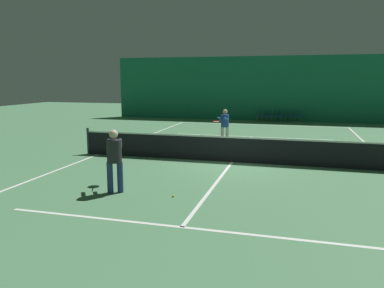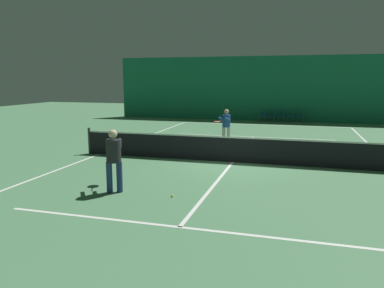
% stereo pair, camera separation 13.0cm
% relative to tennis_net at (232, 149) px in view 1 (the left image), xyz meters
% --- Properties ---
extents(ground_plane, '(60.00, 60.00, 0.00)m').
position_rel_tennis_net_xyz_m(ground_plane, '(0.00, 0.00, -0.51)').
color(ground_plane, '#4C7F56').
extents(backdrop_curtain, '(23.00, 0.12, 4.69)m').
position_rel_tennis_net_xyz_m(backdrop_curtain, '(0.00, 14.56, 1.83)').
color(backdrop_curtain, '#196B4C').
rests_on(backdrop_curtain, ground).
extents(court_line_baseline_far, '(11.00, 0.10, 0.00)m').
position_rel_tennis_net_xyz_m(court_line_baseline_far, '(0.00, 11.90, -0.51)').
color(court_line_baseline_far, white).
rests_on(court_line_baseline_far, ground).
extents(court_line_service_far, '(8.25, 0.10, 0.00)m').
position_rel_tennis_net_xyz_m(court_line_service_far, '(0.00, 6.40, -0.51)').
color(court_line_service_far, white).
rests_on(court_line_service_far, ground).
extents(court_line_service_near, '(8.25, 0.10, 0.00)m').
position_rel_tennis_net_xyz_m(court_line_service_near, '(0.00, -6.40, -0.51)').
color(court_line_service_near, white).
rests_on(court_line_service_near, ground).
extents(court_line_sideline_left, '(0.10, 23.80, 0.00)m').
position_rel_tennis_net_xyz_m(court_line_sideline_left, '(-5.50, 0.00, -0.51)').
color(court_line_sideline_left, white).
rests_on(court_line_sideline_left, ground).
extents(court_line_centre, '(0.10, 12.80, 0.00)m').
position_rel_tennis_net_xyz_m(court_line_centre, '(0.00, 0.00, -0.51)').
color(court_line_centre, white).
rests_on(court_line_centre, ground).
extents(tennis_net, '(12.00, 0.10, 1.07)m').
position_rel_tennis_net_xyz_m(tennis_net, '(0.00, 0.00, 0.00)').
color(tennis_net, black).
rests_on(tennis_net, ground).
extents(player_near, '(0.91, 1.39, 1.71)m').
position_rel_tennis_net_xyz_m(player_near, '(-2.45, -4.53, 0.49)').
color(player_near, navy).
rests_on(player_near, ground).
extents(player_far, '(0.65, 1.38, 1.64)m').
position_rel_tennis_net_xyz_m(player_far, '(-1.01, 3.84, 0.44)').
color(player_far, beige).
rests_on(player_far, ground).
extents(courtside_chair_0, '(0.44, 0.44, 0.84)m').
position_rel_tennis_net_xyz_m(courtside_chair_0, '(-0.21, 14.01, -0.03)').
color(courtside_chair_0, brown).
rests_on(courtside_chair_0, ground).
extents(courtside_chair_1, '(0.44, 0.44, 0.84)m').
position_rel_tennis_net_xyz_m(courtside_chair_1, '(0.46, 14.01, -0.03)').
color(courtside_chair_1, brown).
rests_on(courtside_chair_1, ground).
extents(courtside_chair_2, '(0.44, 0.44, 0.84)m').
position_rel_tennis_net_xyz_m(courtside_chair_2, '(1.13, 14.01, -0.03)').
color(courtside_chair_2, brown).
rests_on(courtside_chair_2, ground).
extents(courtside_chair_3, '(0.44, 0.44, 0.84)m').
position_rel_tennis_net_xyz_m(courtside_chair_3, '(1.80, 14.01, -0.03)').
color(courtside_chair_3, brown).
rests_on(courtside_chair_3, ground).
extents(courtside_chair_4, '(0.44, 0.44, 0.84)m').
position_rel_tennis_net_xyz_m(courtside_chair_4, '(2.47, 14.01, -0.03)').
color(courtside_chair_4, brown).
rests_on(courtside_chair_4, ground).
extents(tennis_ball, '(0.07, 0.07, 0.07)m').
position_rel_tennis_net_xyz_m(tennis_ball, '(-0.80, -4.54, -0.48)').
color(tennis_ball, '#D1DB33').
rests_on(tennis_ball, ground).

